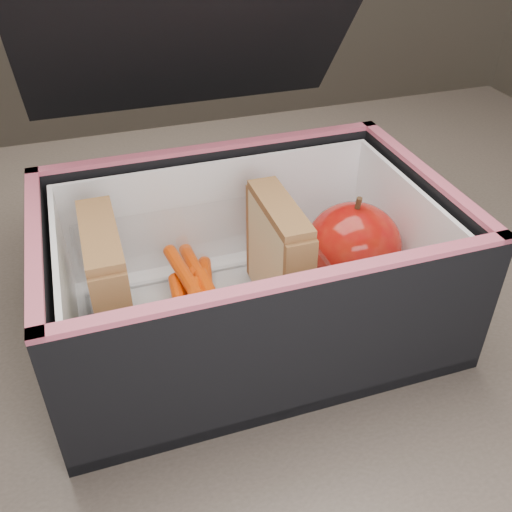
{
  "coord_description": "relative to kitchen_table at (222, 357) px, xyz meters",
  "views": [
    {
      "loc": [
        -0.1,
        -0.41,
        1.09
      ],
      "look_at": [
        0.02,
        -0.04,
        0.81
      ],
      "focal_mm": 40.0,
      "sensor_mm": 36.0,
      "label": 1
    }
  ],
  "objects": [
    {
      "name": "sandwich_right",
      "position": [
        0.04,
        -0.05,
        0.16
      ],
      "size": [
        0.03,
        0.09,
        0.1
      ],
      "color": "beige",
      "rests_on": "plastic_tub"
    },
    {
      "name": "kitchen_table",
      "position": [
        0.0,
        0.0,
        0.0
      ],
      "size": [
        1.2,
        0.8,
        0.75
      ],
      "color": "brown",
      "rests_on": "ground"
    },
    {
      "name": "red_apple",
      "position": [
        0.11,
        -0.05,
        0.15
      ],
      "size": [
        0.09,
        0.09,
        0.09
      ],
      "rotation": [
        0.0,
        0.0,
        -0.07
      ],
      "color": "#9B0007",
      "rests_on": "paper_napkin"
    },
    {
      "name": "paper_napkin",
      "position": [
        0.11,
        -0.04,
        0.11
      ],
      "size": [
        0.09,
        0.09,
        0.01
      ],
      "primitive_type": "cube",
      "rotation": [
        0.0,
        0.0,
        -0.18
      ],
      "color": "white",
      "rests_on": "lunch_bag"
    },
    {
      "name": "carrot_sticks",
      "position": [
        -0.03,
        -0.06,
        0.12
      ],
      "size": [
        0.05,
        0.16,
        0.03
      ],
      "color": "#E43600",
      "rests_on": "plastic_tub"
    },
    {
      "name": "plastic_tub",
      "position": [
        -0.03,
        -0.05,
        0.14
      ],
      "size": [
        0.18,
        0.13,
        0.08
      ],
      "primitive_type": null,
      "color": "white",
      "rests_on": "lunch_bag"
    },
    {
      "name": "sandwich_left",
      "position": [
        -0.1,
        -0.05,
        0.16
      ],
      "size": [
        0.03,
        0.09,
        0.1
      ],
      "color": "beige",
      "rests_on": "plastic_tub"
    },
    {
      "name": "lunch_bag",
      "position": [
        0.01,
        -0.05,
        0.16
      ],
      "size": [
        0.32,
        0.34,
        0.29
      ],
      "color": "black",
      "rests_on": "kitchen_table"
    }
  ]
}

